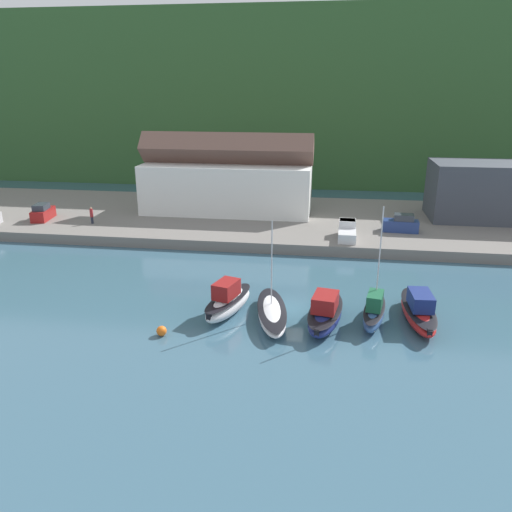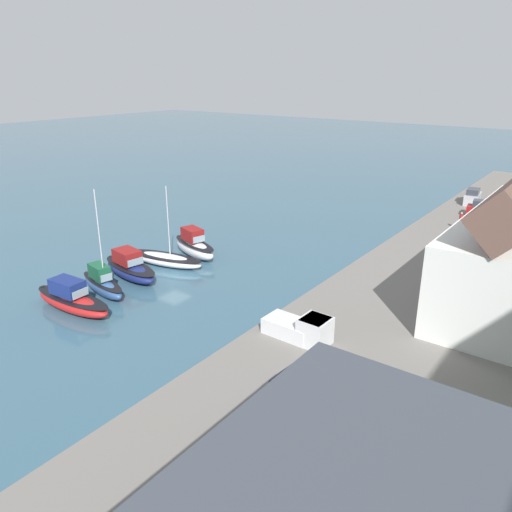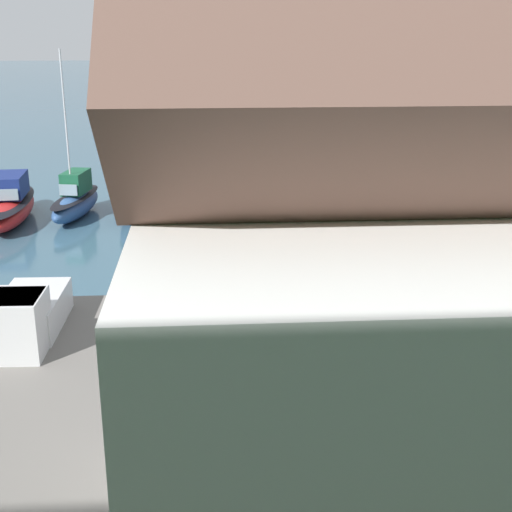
# 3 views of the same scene
# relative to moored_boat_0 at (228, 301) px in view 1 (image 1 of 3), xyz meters

# --- Properties ---
(ground_plane) EXTENTS (320.00, 320.00, 0.00)m
(ground_plane) POSITION_rel_moored_boat_0_xyz_m (4.96, 1.81, -1.12)
(ground_plane) COLOR #385B70
(hillside_backdrop) EXTENTS (240.00, 77.63, 30.87)m
(hillside_backdrop) POSITION_rel_moored_boat_0_xyz_m (4.96, 91.85, 14.32)
(hillside_backdrop) COLOR #335B2D
(hillside_backdrop) RESTS_ON ground_plane
(quay_promenade) EXTENTS (137.65, 24.92, 1.22)m
(quay_promenade) POSITION_rel_moored_boat_0_xyz_m (4.96, 28.26, -0.51)
(quay_promenade) COLOR slate
(quay_promenade) RESTS_ON ground_plane
(harbor_clubhouse) EXTENTS (23.43, 8.07, 10.90)m
(harbor_clubhouse) POSITION_rel_moored_boat_0_xyz_m (-6.02, 29.63, 4.23)
(harbor_clubhouse) COLOR white
(harbor_clubhouse) RESTS_ON quay_promenade
(yacht_club_building) EXTENTS (15.73, 8.19, 7.41)m
(yacht_club_building) POSITION_rel_moored_boat_0_xyz_m (29.08, 30.72, 3.80)
(yacht_club_building) COLOR #3D424C
(yacht_club_building) RESTS_ON quay_promenade
(moored_boat_0) EXTENTS (4.03, 7.25, 3.00)m
(moored_boat_0) POSITION_rel_moored_boat_0_xyz_m (0.00, 0.00, 0.00)
(moored_boat_0) COLOR silver
(moored_boat_0) RESTS_ON ground_plane
(moored_boat_1) EXTENTS (3.89, 8.84, 8.18)m
(moored_boat_1) POSITION_rel_moored_boat_0_xyz_m (3.72, -0.53, -0.50)
(moored_boat_1) COLOR silver
(moored_boat_1) RESTS_ON ground_plane
(moored_boat_2) EXTENTS (3.68, 7.83, 2.72)m
(moored_boat_2) POSITION_rel_moored_boat_0_xyz_m (8.02, -0.80, -0.12)
(moored_boat_2) COLOR navy
(moored_boat_2) RESTS_ON ground_plane
(moored_boat_3) EXTENTS (2.76, 6.56, 9.47)m
(moored_boat_3) POSITION_rel_moored_boat_0_xyz_m (11.91, 0.13, -0.13)
(moored_boat_3) COLOR #33568E
(moored_boat_3) RESTS_ON ground_plane
(moored_boat_4) EXTENTS (2.71, 8.35, 2.65)m
(moored_boat_4) POSITION_rel_moored_boat_0_xyz_m (15.44, 0.81, -0.15)
(moored_boat_4) COLOR red
(moored_boat_4) RESTS_ON ground_plane
(parked_car_1) EXTENTS (2.40, 4.42, 2.16)m
(parked_car_1) POSITION_rel_moored_boat_0_xyz_m (-29.25, 22.01, 1.02)
(parked_car_1) COLOR maroon
(parked_car_1) RESTS_ON quay_promenade
(parked_car_2) EXTENTS (4.32, 2.10, 2.16)m
(parked_car_2) POSITION_rel_moored_boat_0_xyz_m (16.76, 23.05, 1.02)
(parked_car_2) COLOR navy
(parked_car_2) RESTS_ON quay_promenade
(pickup_truck_1) EXTENTS (2.10, 4.78, 1.90)m
(pickup_truck_1) POSITION_rel_moored_boat_0_xyz_m (10.22, 19.50, 0.92)
(pickup_truck_1) COLOR silver
(pickup_truck_1) RESTS_ON quay_promenade
(person_on_quay) EXTENTS (0.40, 0.40, 2.14)m
(person_on_quay) POSITION_rel_moored_boat_0_xyz_m (-21.98, 21.09, 1.20)
(person_on_quay) COLOR #232838
(person_on_quay) RESTS_ON quay_promenade
(mooring_buoy_0) EXTENTS (0.79, 0.79, 0.79)m
(mooring_buoy_0) POSITION_rel_moored_boat_0_xyz_m (-4.29, -4.50, -0.72)
(mooring_buoy_0) COLOR orange
(mooring_buoy_0) RESTS_ON ground_plane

